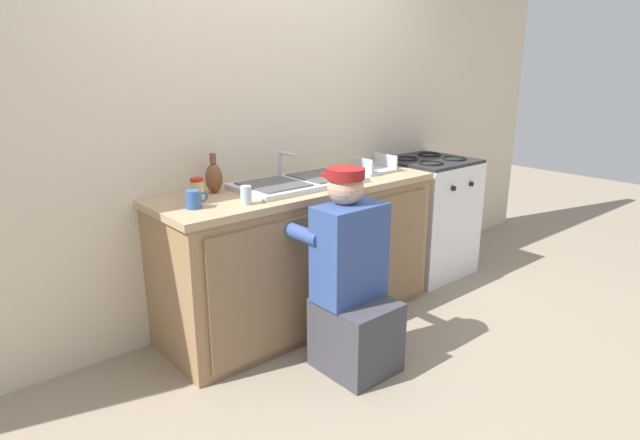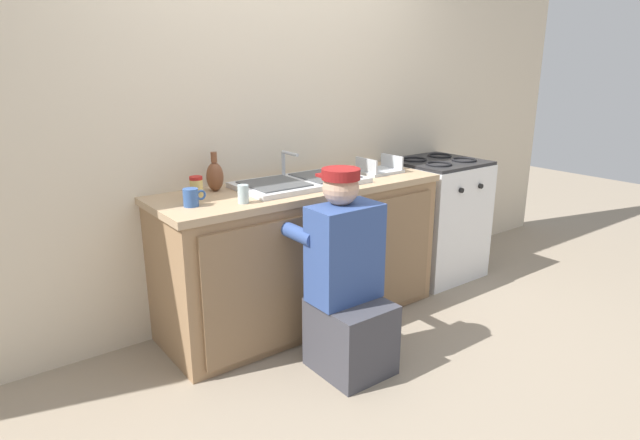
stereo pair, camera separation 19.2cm
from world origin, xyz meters
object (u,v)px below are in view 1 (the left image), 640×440
(sink_double_basin, at_px, (299,182))
(condiment_jar, at_px, (197,190))
(dish_rack_tray, at_px, (374,168))
(coffee_mug, at_px, (194,199))
(vase_decorative, at_px, (214,177))
(plumber_person, at_px, (352,288))
(water_glass, at_px, (246,195))
(stove_range, at_px, (426,216))

(sink_double_basin, height_order, condiment_jar, sink_double_basin)
(dish_rack_tray, height_order, condiment_jar, condiment_jar)
(condiment_jar, distance_m, coffee_mug, 0.15)
(vase_decorative, xyz_separation_m, coffee_mug, (-0.25, -0.24, -0.04))
(plumber_person, bearing_deg, vase_decorative, 113.34)
(plumber_person, xyz_separation_m, coffee_mug, (-0.60, 0.56, 0.48))
(vase_decorative, bearing_deg, dish_rack_tray, -8.97)
(plumber_person, relative_size, coffee_mug, 8.76)
(sink_double_basin, height_order, coffee_mug, sink_double_basin)
(dish_rack_tray, distance_m, vase_decorative, 1.15)
(sink_double_basin, height_order, vase_decorative, vase_decorative)
(plumber_person, height_order, water_glass, plumber_person)
(vase_decorative, height_order, condiment_jar, vase_decorative)
(water_glass, bearing_deg, sink_double_basin, 19.99)
(stove_range, distance_m, plumber_person, 1.56)
(sink_double_basin, bearing_deg, condiment_jar, 175.67)
(condiment_jar, bearing_deg, coffee_mug, -124.88)
(dish_rack_tray, bearing_deg, water_glass, -171.78)
(sink_double_basin, relative_size, water_glass, 8.00)
(sink_double_basin, relative_size, coffee_mug, 6.35)
(stove_range, bearing_deg, dish_rack_tray, -178.74)
(stove_range, relative_size, coffee_mug, 7.33)
(condiment_jar, bearing_deg, plumber_person, -53.19)
(plumber_person, height_order, vase_decorative, vase_decorative)
(dish_rack_tray, height_order, coffee_mug, dish_rack_tray)
(stove_range, bearing_deg, water_glass, -174.23)
(stove_range, height_order, plumber_person, plumber_person)
(sink_double_basin, distance_m, stove_range, 1.35)
(stove_range, relative_size, plumber_person, 0.84)
(coffee_mug, relative_size, water_glass, 1.26)
(dish_rack_tray, bearing_deg, coffee_mug, -177.67)
(sink_double_basin, relative_size, vase_decorative, 3.48)
(sink_double_basin, bearing_deg, coffee_mug, -174.44)
(coffee_mug, bearing_deg, plumber_person, -43.24)
(plumber_person, height_order, dish_rack_tray, plumber_person)
(dish_rack_tray, bearing_deg, plumber_person, -141.98)
(sink_double_basin, bearing_deg, plumber_person, -103.04)
(coffee_mug, bearing_deg, stove_range, 2.00)
(condiment_jar, bearing_deg, stove_range, -1.55)
(stove_range, relative_size, vase_decorative, 4.02)
(dish_rack_tray, relative_size, condiment_jar, 2.19)
(sink_double_basin, xyz_separation_m, condiment_jar, (-0.66, 0.05, 0.05))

